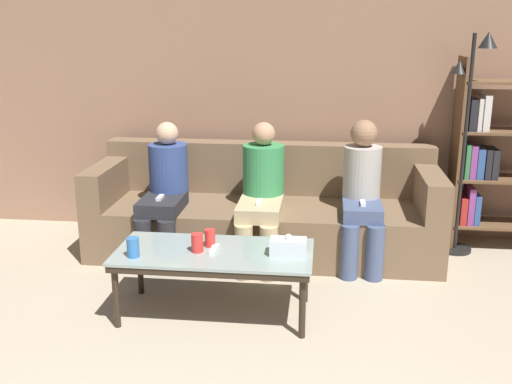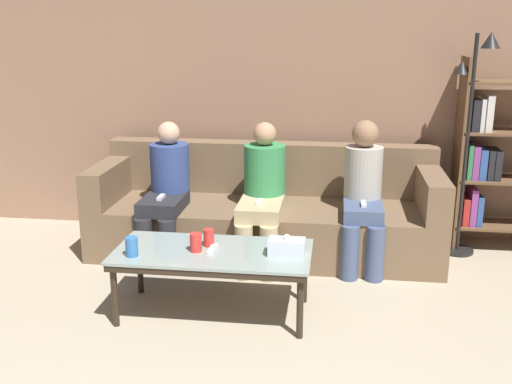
{
  "view_description": "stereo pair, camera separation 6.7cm",
  "coord_description": "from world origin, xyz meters",
  "px_view_note": "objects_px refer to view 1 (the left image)",
  "views": [
    {
      "loc": [
        0.46,
        -1.25,
        1.77
      ],
      "look_at": [
        0.0,
        2.7,
        0.65
      ],
      "focal_mm": 42.0,
      "sensor_mm": 36.0,
      "label": 1
    },
    {
      "loc": [
        0.52,
        -1.24,
        1.77
      ],
      "look_at": [
        0.0,
        2.7,
        0.65
      ],
      "focal_mm": 42.0,
      "sensor_mm": 36.0,
      "label": 2
    }
  ],
  "objects_px": {
    "game_remote": "(214,249)",
    "standing_lamp": "(469,121)",
    "cup_far_center": "(197,243)",
    "tissue_box": "(288,247)",
    "cup_near_right": "(133,247)",
    "seated_person_mid_left": "(262,191)",
    "coffee_table": "(214,257)",
    "cup_near_left": "(210,238)",
    "bookshelf": "(500,158)",
    "seated_person_mid_right": "(362,192)",
    "seated_person_left_end": "(165,189)",
    "couch": "(265,214)"
  },
  "relations": [
    {
      "from": "cup_near_right",
      "to": "seated_person_mid_right",
      "type": "distance_m",
      "value": 1.79
    },
    {
      "from": "cup_near_left",
      "to": "game_remote",
      "type": "relative_size",
      "value": 0.74
    },
    {
      "from": "bookshelf",
      "to": "coffee_table",
      "type": "bearing_deg",
      "value": -144.65
    },
    {
      "from": "couch",
      "to": "seated_person_left_end",
      "type": "xyz_separation_m",
      "value": [
        -0.75,
        -0.23,
        0.25
      ]
    },
    {
      "from": "seated_person_mid_left",
      "to": "coffee_table",
      "type": "bearing_deg",
      "value": -101.88
    },
    {
      "from": "tissue_box",
      "to": "bookshelf",
      "type": "distance_m",
      "value": 2.18
    },
    {
      "from": "tissue_box",
      "to": "game_remote",
      "type": "height_order",
      "value": "tissue_box"
    },
    {
      "from": "tissue_box",
      "to": "seated_person_mid_right",
      "type": "height_order",
      "value": "seated_person_mid_right"
    },
    {
      "from": "seated_person_mid_right",
      "to": "cup_far_center",
      "type": "bearing_deg",
      "value": -136.89
    },
    {
      "from": "tissue_box",
      "to": "standing_lamp",
      "type": "bearing_deg",
      "value": 45.77
    },
    {
      "from": "bookshelf",
      "to": "seated_person_mid_right",
      "type": "xyz_separation_m",
      "value": [
        -1.1,
        -0.51,
        -0.18
      ]
    },
    {
      "from": "couch",
      "to": "seated_person_mid_right",
      "type": "xyz_separation_m",
      "value": [
        0.75,
        -0.22,
        0.27
      ]
    },
    {
      "from": "cup_near_right",
      "to": "seated_person_left_end",
      "type": "relative_size",
      "value": 0.11
    },
    {
      "from": "cup_near_right",
      "to": "seated_person_mid_left",
      "type": "bearing_deg",
      "value": 58.73
    },
    {
      "from": "coffee_table",
      "to": "game_remote",
      "type": "relative_size",
      "value": 8.1
    },
    {
      "from": "cup_far_center",
      "to": "standing_lamp",
      "type": "xyz_separation_m",
      "value": [
        1.85,
        1.34,
        0.57
      ]
    },
    {
      "from": "seated_person_mid_right",
      "to": "couch",
      "type": "bearing_deg",
      "value": 163.59
    },
    {
      "from": "tissue_box",
      "to": "seated_person_mid_left",
      "type": "bearing_deg",
      "value": 105.53
    },
    {
      "from": "coffee_table",
      "to": "tissue_box",
      "type": "xyz_separation_m",
      "value": [
        0.46,
        -0.01,
        0.09
      ]
    },
    {
      "from": "game_remote",
      "to": "seated_person_mid_left",
      "type": "height_order",
      "value": "seated_person_mid_left"
    },
    {
      "from": "cup_near_left",
      "to": "bookshelf",
      "type": "bearing_deg",
      "value": 33.5
    },
    {
      "from": "cup_far_center",
      "to": "bookshelf",
      "type": "relative_size",
      "value": 0.08
    },
    {
      "from": "cup_far_center",
      "to": "seated_person_left_end",
      "type": "height_order",
      "value": "seated_person_left_end"
    },
    {
      "from": "tissue_box",
      "to": "game_remote",
      "type": "distance_m",
      "value": 0.46
    },
    {
      "from": "bookshelf",
      "to": "cup_far_center",
      "type": "bearing_deg",
      "value": -145.37
    },
    {
      "from": "coffee_table",
      "to": "bookshelf",
      "type": "height_order",
      "value": "bookshelf"
    },
    {
      "from": "tissue_box",
      "to": "seated_person_left_end",
      "type": "relative_size",
      "value": 0.21
    },
    {
      "from": "standing_lamp",
      "to": "coffee_table",
      "type": "bearing_deg",
      "value": -143.09
    },
    {
      "from": "game_remote",
      "to": "bookshelf",
      "type": "xyz_separation_m",
      "value": [
        2.05,
        1.45,
        0.31
      ]
    },
    {
      "from": "seated_person_mid_left",
      "to": "cup_far_center",
      "type": "bearing_deg",
      "value": -107.05
    },
    {
      "from": "game_remote",
      "to": "standing_lamp",
      "type": "relative_size",
      "value": 0.09
    },
    {
      "from": "cup_near_left",
      "to": "standing_lamp",
      "type": "xyz_separation_m",
      "value": [
        1.79,
        1.24,
        0.57
      ]
    },
    {
      "from": "couch",
      "to": "standing_lamp",
      "type": "relative_size",
      "value": 1.58
    },
    {
      "from": "cup_far_center",
      "to": "standing_lamp",
      "type": "relative_size",
      "value": 0.07
    },
    {
      "from": "cup_near_left",
      "to": "cup_far_center",
      "type": "relative_size",
      "value": 0.96
    },
    {
      "from": "cup_far_center",
      "to": "game_remote",
      "type": "bearing_deg",
      "value": 16.74
    },
    {
      "from": "cup_near_right",
      "to": "tissue_box",
      "type": "relative_size",
      "value": 0.54
    },
    {
      "from": "cup_near_left",
      "to": "cup_near_right",
      "type": "bearing_deg",
      "value": -151.92
    },
    {
      "from": "tissue_box",
      "to": "bookshelf",
      "type": "xyz_separation_m",
      "value": [
        1.59,
        1.47,
        0.27
      ]
    },
    {
      "from": "cup_near_left",
      "to": "seated_person_mid_right",
      "type": "relative_size",
      "value": 0.1
    },
    {
      "from": "bookshelf",
      "to": "seated_person_mid_right",
      "type": "bearing_deg",
      "value": -155.37
    },
    {
      "from": "cup_near_left",
      "to": "game_remote",
      "type": "distance_m",
      "value": 0.09
    },
    {
      "from": "game_remote",
      "to": "seated_person_left_end",
      "type": "bearing_deg",
      "value": 120.66
    },
    {
      "from": "couch",
      "to": "cup_near_right",
      "type": "distance_m",
      "value": 1.49
    },
    {
      "from": "coffee_table",
      "to": "cup_near_right",
      "type": "bearing_deg",
      "value": -161.5
    },
    {
      "from": "tissue_box",
      "to": "game_remote",
      "type": "relative_size",
      "value": 1.47
    },
    {
      "from": "cup_far_center",
      "to": "game_remote",
      "type": "xyz_separation_m",
      "value": [
        0.1,
        0.03,
        -0.05
      ]
    },
    {
      "from": "cup_near_right",
      "to": "tissue_box",
      "type": "height_order",
      "value": "tissue_box"
    },
    {
      "from": "coffee_table",
      "to": "game_remote",
      "type": "bearing_deg",
      "value": 180.0
    },
    {
      "from": "seated_person_left_end",
      "to": "standing_lamp",
      "type": "bearing_deg",
      "value": 9.3
    }
  ]
}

